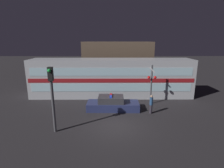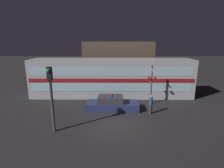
{
  "view_description": "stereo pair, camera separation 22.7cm",
  "coord_description": "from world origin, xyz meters",
  "px_view_note": "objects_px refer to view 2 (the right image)",
  "views": [
    {
      "loc": [
        -0.35,
        -11.89,
        6.17
      ],
      "look_at": [
        -0.26,
        5.27,
        1.89
      ],
      "focal_mm": 28.0,
      "sensor_mm": 36.0,
      "label": 1
    },
    {
      "loc": [
        -0.12,
        -11.89,
        6.17
      ],
      "look_at": [
        -0.26,
        5.27,
        1.89
      ],
      "focal_mm": 28.0,
      "sensor_mm": 36.0,
      "label": 2
    }
  ],
  "objects_px": {
    "train": "(111,78)",
    "police_car": "(112,104)",
    "crossing_signal_near": "(151,82)",
    "traffic_light_corner": "(51,93)",
    "pedestrian": "(151,104)"
  },
  "relations": [
    {
      "from": "pedestrian",
      "to": "train",
      "type": "bearing_deg",
      "value": 123.76
    },
    {
      "from": "train",
      "to": "crossing_signal_near",
      "type": "xyz_separation_m",
      "value": [
        3.9,
        -2.81,
        0.13
      ]
    },
    {
      "from": "crossing_signal_near",
      "to": "traffic_light_corner",
      "type": "distance_m",
      "value": 9.53
    },
    {
      "from": "traffic_light_corner",
      "to": "crossing_signal_near",
      "type": "bearing_deg",
      "value": 34.69
    },
    {
      "from": "train",
      "to": "police_car",
      "type": "distance_m",
      "value": 4.5
    },
    {
      "from": "police_car",
      "to": "traffic_light_corner",
      "type": "xyz_separation_m",
      "value": [
        -4.01,
        -4.02,
        2.29
      ]
    },
    {
      "from": "train",
      "to": "police_car",
      "type": "xyz_separation_m",
      "value": [
        0.1,
        -4.21,
        -1.58
      ]
    },
    {
      "from": "police_car",
      "to": "crossing_signal_near",
      "type": "xyz_separation_m",
      "value": [
        3.81,
        1.4,
        1.71
      ]
    },
    {
      "from": "train",
      "to": "traffic_light_corner",
      "type": "relative_size",
      "value": 3.92
    },
    {
      "from": "pedestrian",
      "to": "crossing_signal_near",
      "type": "distance_m",
      "value": 2.74
    },
    {
      "from": "pedestrian",
      "to": "traffic_light_corner",
      "type": "distance_m",
      "value": 8.2
    },
    {
      "from": "pedestrian",
      "to": "crossing_signal_near",
      "type": "xyz_separation_m",
      "value": [
        0.48,
        2.32,
        1.37
      ]
    },
    {
      "from": "train",
      "to": "police_car",
      "type": "height_order",
      "value": "train"
    },
    {
      "from": "traffic_light_corner",
      "to": "train",
      "type": "bearing_deg",
      "value": 64.54
    },
    {
      "from": "pedestrian",
      "to": "traffic_light_corner",
      "type": "relative_size",
      "value": 0.37
    }
  ]
}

